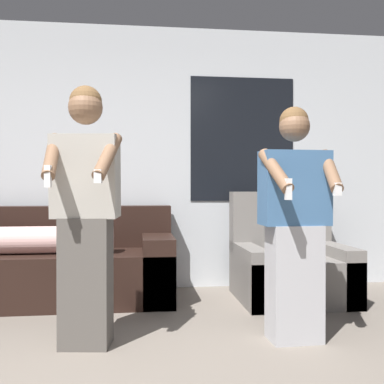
# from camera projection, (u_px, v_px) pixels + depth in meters

# --- Properties ---
(wall_back) EXTENTS (6.19, 0.07, 2.70)m
(wall_back) POSITION_uv_depth(u_px,v_px,m) (133.00, 157.00, 4.63)
(wall_back) COLOR silver
(wall_back) RESTS_ON ground_plane
(couch) EXTENTS (2.18, 0.86, 0.86)m
(couch) POSITION_uv_depth(u_px,v_px,m) (53.00, 266.00, 4.09)
(couch) COLOR black
(couch) RESTS_ON ground_plane
(armchair) EXTENTS (0.99, 0.90, 1.00)m
(armchair) POSITION_uv_depth(u_px,v_px,m) (289.00, 266.00, 4.19)
(armchair) COLOR slate
(armchair) RESTS_ON ground_plane
(person_left) EXTENTS (0.48, 0.50, 1.70)m
(person_left) POSITION_uv_depth(u_px,v_px,m) (86.00, 214.00, 2.91)
(person_left) COLOR #56514C
(person_left) RESTS_ON ground_plane
(person_right) EXTENTS (0.52, 0.47, 1.58)m
(person_right) POSITION_uv_depth(u_px,v_px,m) (295.00, 224.00, 3.02)
(person_right) COLOR #B2B2B7
(person_right) RESTS_ON ground_plane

